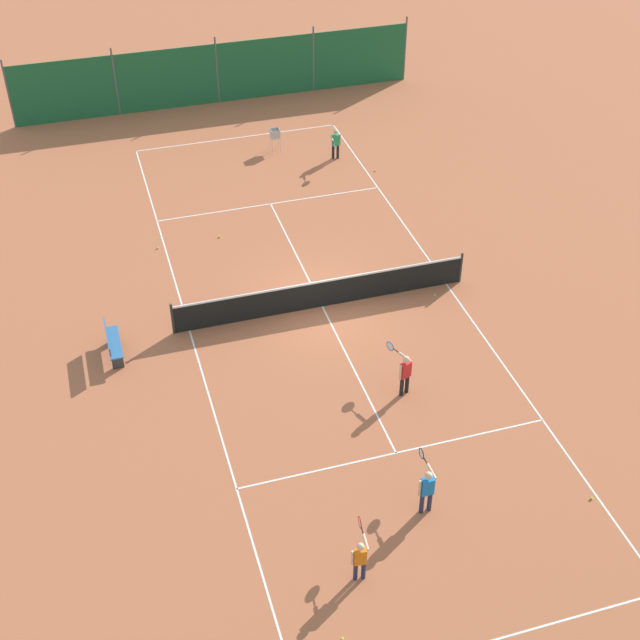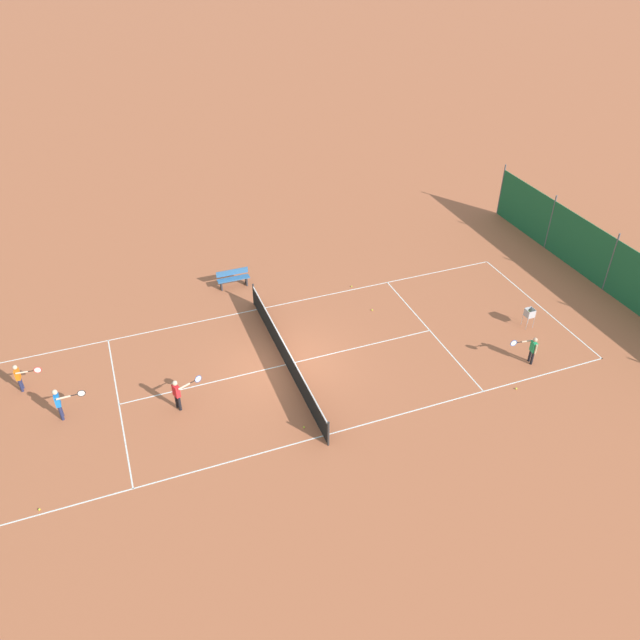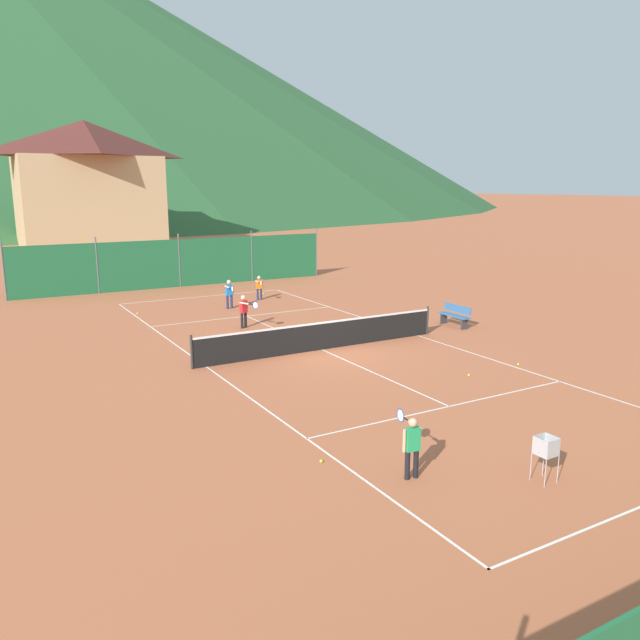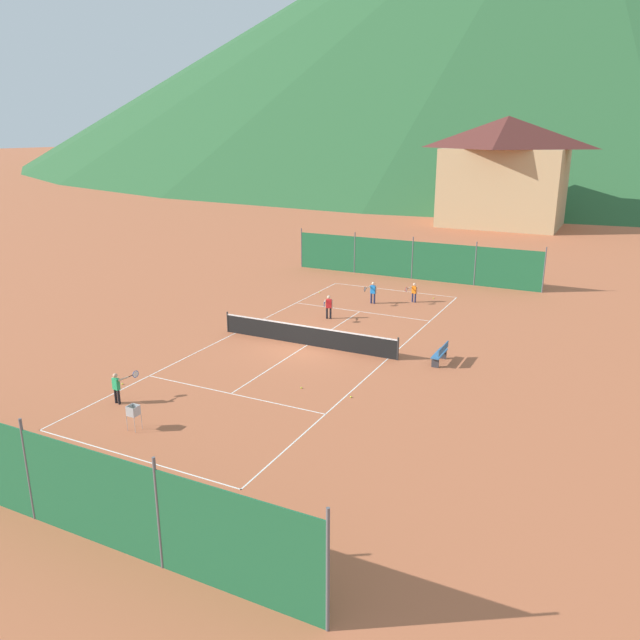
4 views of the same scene
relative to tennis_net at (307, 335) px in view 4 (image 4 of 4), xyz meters
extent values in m
plane|color=#B7603D|center=(0.00, 0.00, -0.50)|extent=(600.00, 600.00, 0.00)
cube|color=white|center=(0.00, 11.90, -0.50)|extent=(8.25, 0.05, 0.01)
cube|color=white|center=(0.00, -11.90, -0.50)|extent=(8.25, 0.05, 0.01)
cube|color=white|center=(-4.10, 0.00, -0.50)|extent=(0.05, 23.85, 0.01)
cube|color=white|center=(4.10, 0.00, -0.50)|extent=(0.05, 23.85, 0.01)
cube|color=white|center=(0.00, 6.40, -0.50)|extent=(8.20, 0.05, 0.01)
cube|color=white|center=(0.00, -6.40, -0.50)|extent=(8.20, 0.05, 0.01)
cube|color=white|center=(0.00, 0.00, -0.50)|extent=(0.05, 12.80, 0.01)
cylinder|color=#2D2D2D|center=(-4.55, 0.00, 0.03)|extent=(0.08, 0.08, 1.06)
cylinder|color=#2D2D2D|center=(4.55, 0.00, 0.03)|extent=(0.08, 0.08, 1.06)
cube|color=black|center=(0.00, 0.00, -0.04)|extent=(9.10, 0.02, 0.91)
cube|color=white|center=(0.00, 0.00, 0.43)|extent=(9.10, 0.04, 0.06)
cube|color=#1E6038|center=(0.00, 15.50, 0.80)|extent=(17.20, 0.04, 2.60)
cylinder|color=#59595E|center=(-8.60, 15.50, 0.95)|extent=(0.08, 0.08, 2.90)
cylinder|color=#59595E|center=(-4.30, 15.50, 0.95)|extent=(0.08, 0.08, 2.90)
cylinder|color=#59595E|center=(0.00, 15.50, 0.95)|extent=(0.08, 0.08, 2.90)
cylinder|color=#59595E|center=(4.30, 15.50, 0.95)|extent=(0.08, 0.08, 2.90)
cylinder|color=#59595E|center=(8.60, 15.50, 0.95)|extent=(0.08, 0.08, 2.90)
cube|color=#1E6038|center=(0.00, -15.50, 0.80)|extent=(17.20, 0.04, 2.60)
cylinder|color=#59595E|center=(0.00, -15.50, 0.95)|extent=(0.08, 0.08, 2.90)
cylinder|color=#59595E|center=(4.30, -15.50, 0.95)|extent=(0.08, 0.08, 2.90)
cylinder|color=#59595E|center=(8.60, -15.50, 0.95)|extent=(0.08, 0.08, 2.90)
cylinder|color=black|center=(-3.38, -9.04, -0.21)|extent=(0.10, 0.10, 0.57)
cylinder|color=black|center=(-3.19, -9.06, -0.21)|extent=(0.10, 0.10, 0.57)
cube|color=#239E5B|center=(-3.29, -9.05, 0.29)|extent=(0.29, 0.19, 0.44)
sphere|color=tan|center=(-3.29, -9.05, 0.63)|extent=(0.17, 0.17, 0.17)
cylinder|color=tan|center=(-3.46, -9.03, 0.29)|extent=(0.06, 0.06, 0.44)
cylinder|color=tan|center=(-3.08, -8.86, 0.47)|extent=(0.13, 0.45, 0.06)
cylinder|color=black|center=(-3.04, -8.54, 0.47)|extent=(0.06, 0.20, 0.03)
torus|color=#1E4CB2|center=(-3.00, -8.30, 0.47)|extent=(0.06, 0.28, 0.28)
cylinder|color=silver|center=(-3.00, -8.30, 0.47)|extent=(0.04, 0.25, 0.25)
cylinder|color=#23284C|center=(2.18, 9.66, -0.22)|extent=(0.10, 0.10, 0.55)
cylinder|color=#23284C|center=(2.00, 9.68, -0.22)|extent=(0.10, 0.10, 0.55)
cube|color=orange|center=(2.09, 9.67, 0.26)|extent=(0.28, 0.18, 0.43)
sphere|color=beige|center=(2.09, 9.67, 0.59)|extent=(0.17, 0.17, 0.17)
cylinder|color=beige|center=(2.26, 9.66, 0.26)|extent=(0.06, 0.06, 0.43)
cylinder|color=beige|center=(1.90, 9.48, 0.43)|extent=(0.10, 0.43, 0.06)
cylinder|color=black|center=(1.87, 9.17, 0.43)|extent=(0.05, 0.20, 0.03)
torus|color=red|center=(1.85, 8.93, 0.43)|extent=(0.05, 0.28, 0.28)
cylinder|color=silver|center=(1.85, 8.93, 0.43)|extent=(0.03, 0.25, 0.25)
cylinder|color=#23284C|center=(0.10, 8.33, -0.19)|extent=(0.11, 0.11, 0.61)
cylinder|color=#23284C|center=(-0.09, 8.33, -0.19)|extent=(0.11, 0.11, 0.61)
cube|color=blue|center=(0.01, 8.33, 0.35)|extent=(0.30, 0.17, 0.47)
sphere|color=beige|center=(0.01, 8.33, 0.71)|extent=(0.19, 0.19, 0.19)
cylinder|color=beige|center=(0.19, 8.33, 0.35)|extent=(0.07, 0.07, 0.47)
cylinder|color=beige|center=(-0.18, 8.09, 0.54)|extent=(0.08, 0.47, 0.07)
cylinder|color=black|center=(-0.17, 7.75, 0.54)|extent=(0.03, 0.22, 0.03)
torus|color=black|center=(-0.17, 7.50, 0.54)|extent=(0.03, 0.28, 0.28)
cylinder|color=silver|center=(-0.17, 7.50, 0.54)|extent=(0.01, 0.25, 0.25)
cylinder|color=black|center=(-0.89, 4.42, -0.20)|extent=(0.11, 0.11, 0.61)
cylinder|color=black|center=(-1.07, 4.35, -0.20)|extent=(0.11, 0.11, 0.61)
cube|color=red|center=(-0.98, 4.38, 0.34)|extent=(0.34, 0.26, 0.47)
sphere|color=beige|center=(-0.98, 4.38, 0.70)|extent=(0.19, 0.19, 0.19)
cylinder|color=beige|center=(-0.81, 4.45, 0.34)|extent=(0.07, 0.07, 0.47)
cylinder|color=beige|center=(-1.07, 4.10, 0.53)|extent=(0.24, 0.46, 0.07)
cylinder|color=black|center=(-0.94, 3.78, 0.53)|extent=(0.11, 0.21, 0.03)
torus|color=#1E4CB2|center=(-0.84, 3.55, 0.53)|extent=(0.13, 0.27, 0.28)
cylinder|color=silver|center=(-0.84, 3.55, 0.53)|extent=(0.10, 0.23, 0.25)
sphere|color=#CCE033|center=(2.22, -4.73, -0.47)|extent=(0.07, 0.07, 0.07)
sphere|color=#CCE033|center=(4.33, -4.66, -0.47)|extent=(0.07, 0.07, 0.07)
sphere|color=#CCE033|center=(-4.43, -7.61, -0.47)|extent=(0.07, 0.07, 0.07)
sphere|color=#CCE033|center=(-3.51, 0.50, -0.47)|extent=(0.07, 0.07, 0.07)
sphere|color=#CCE033|center=(2.91, 10.99, -0.47)|extent=(0.07, 0.07, 0.07)
sphere|color=#CCE033|center=(-3.93, 9.15, -0.47)|extent=(0.07, 0.07, 0.07)
cylinder|color=#B7B7BC|center=(-1.39, -10.57, -0.22)|extent=(0.02, 0.02, 0.55)
cylinder|color=#B7B7BC|center=(-1.05, -10.57, -0.22)|extent=(0.02, 0.02, 0.55)
cylinder|color=#B7B7BC|center=(-1.39, -10.23, -0.22)|extent=(0.02, 0.02, 0.55)
cylinder|color=#B7B7BC|center=(-1.05, -10.23, -0.22)|extent=(0.02, 0.02, 0.55)
cube|color=#B7B7BC|center=(-1.22, -10.40, 0.06)|extent=(0.34, 0.34, 0.02)
cube|color=#B7B7BC|center=(-1.22, -10.57, 0.22)|extent=(0.34, 0.02, 0.34)
cube|color=#B7B7BC|center=(-1.22, -10.23, 0.22)|extent=(0.34, 0.02, 0.34)
cube|color=#B7B7BC|center=(-1.39, -10.40, 0.22)|extent=(0.02, 0.34, 0.34)
cube|color=#B7B7BC|center=(-1.05, -10.40, 0.22)|extent=(0.02, 0.34, 0.34)
sphere|color=#CCE033|center=(-1.20, -10.46, 0.10)|extent=(0.07, 0.07, 0.07)
sphere|color=#CCE033|center=(-1.10, -10.28, 0.10)|extent=(0.07, 0.07, 0.07)
sphere|color=#CCE033|center=(-1.32, -10.37, 0.10)|extent=(0.07, 0.07, 0.07)
sphere|color=#CCE033|center=(-1.32, -10.47, 0.10)|extent=(0.07, 0.07, 0.07)
sphere|color=#CCE033|center=(-1.21, -10.35, 0.10)|extent=(0.07, 0.07, 0.07)
sphere|color=#CCE033|center=(-1.29, -10.37, 0.10)|extent=(0.07, 0.07, 0.07)
sphere|color=#CCE033|center=(-1.28, -10.40, 0.16)|extent=(0.07, 0.07, 0.07)
sphere|color=#CCE033|center=(-1.33, -10.45, 0.16)|extent=(0.07, 0.07, 0.07)
sphere|color=#CCE033|center=(-1.11, -10.36, 0.16)|extent=(0.07, 0.07, 0.07)
sphere|color=#CCE033|center=(-1.18, -10.29, 0.16)|extent=(0.07, 0.07, 0.07)
sphere|color=#CCE033|center=(-1.21, -10.43, 0.16)|extent=(0.07, 0.07, 0.07)
sphere|color=#CCE033|center=(-1.35, -10.52, 0.16)|extent=(0.07, 0.07, 0.07)
sphere|color=#CCE033|center=(-1.20, -10.27, 0.21)|extent=(0.07, 0.07, 0.07)
sphere|color=#CCE033|center=(-1.12, -10.43, 0.21)|extent=(0.07, 0.07, 0.07)
cube|color=#336699|center=(6.30, 0.49, -0.06)|extent=(0.36, 1.50, 0.05)
cube|color=#336699|center=(6.46, 0.49, 0.20)|extent=(0.04, 1.50, 0.28)
cube|color=#333338|center=(6.30, -0.11, -0.28)|extent=(0.32, 0.06, 0.44)
cube|color=#333338|center=(6.30, 1.09, -0.28)|extent=(0.32, 0.06, 0.44)
cube|color=tan|center=(0.46, 43.64, 3.50)|extent=(12.00, 9.00, 8.00)
pyramid|color=#51231E|center=(0.46, 43.64, 9.10)|extent=(13.00, 10.00, 3.20)
cone|color=#28562D|center=(-16.56, 220.52, 50.12)|extent=(349.37, 349.37, 101.24)
camera|label=1|loc=(6.33, 20.78, 15.91)|focal=50.00mm
camera|label=2|loc=(-18.19, 5.47, 15.14)|focal=35.00mm
camera|label=3|loc=(-10.26, -17.67, 4.95)|focal=35.00mm
camera|label=4|loc=(13.10, -24.84, 9.34)|focal=35.00mm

